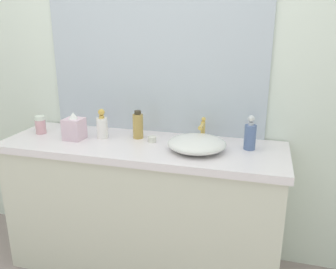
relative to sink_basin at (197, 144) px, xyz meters
name	(u,v)px	position (x,y,z in m)	size (l,w,h in m)	color
bathroom_wall_rear	(160,69)	(-0.33, 0.35, 0.38)	(6.00, 0.06, 2.60)	silver
vanity_counter	(143,207)	(-0.35, 0.03, -0.48)	(1.76, 0.57, 0.88)	beige
wall_mirror_panel	(154,51)	(-0.35, 0.32, 0.50)	(1.47, 0.01, 1.08)	#B2BCC6
sink_basin	(197,144)	(0.00, 0.00, 0.00)	(0.34, 0.33, 0.08)	silver
faucet	(202,128)	(0.00, 0.18, 0.05)	(0.03, 0.14, 0.15)	#D5B053
soap_dispenser	(250,135)	(0.30, 0.11, 0.04)	(0.07, 0.07, 0.21)	slate
lotion_bottle	(138,125)	(-0.41, 0.13, 0.04)	(0.07, 0.07, 0.18)	tan
perfume_bottle	(102,126)	(-0.64, 0.07, 0.04)	(0.07, 0.07, 0.19)	white
spray_can	(40,125)	(-1.08, 0.05, 0.02)	(0.07, 0.07, 0.12)	#DA9FA7
tissue_box	(74,128)	(-0.80, 0.00, 0.03)	(0.12, 0.12, 0.18)	silver
candle_jar	(152,139)	(-0.30, 0.08, -0.02)	(0.05, 0.05, 0.03)	silver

